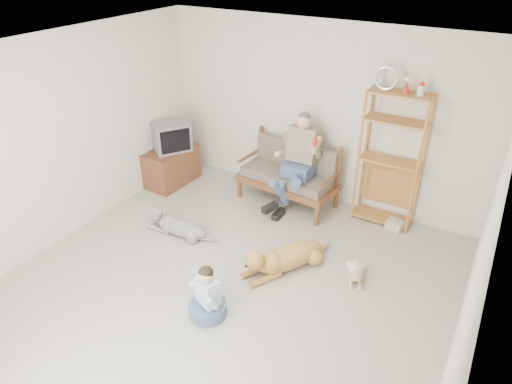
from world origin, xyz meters
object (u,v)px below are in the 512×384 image
Objects in this scene: golden_retriever at (283,258)px; loveseat at (290,173)px; etagere at (390,159)px; tv_stand at (172,166)px.

loveseat is at bearing 143.44° from golden_retriever.
etagere reaches higher than loveseat.
tv_stand is at bearing -161.49° from loveseat.
etagere reaches higher than tv_stand.
etagere is 3.52m from tv_stand.
etagere is 1.79× the size of golden_retriever.
etagere is at bearing 12.08° from loveseat.
loveseat reaches higher than tv_stand.
golden_retriever is (0.71, -1.57, -0.32)m from loveseat.
golden_retriever is at bearing -60.44° from loveseat.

